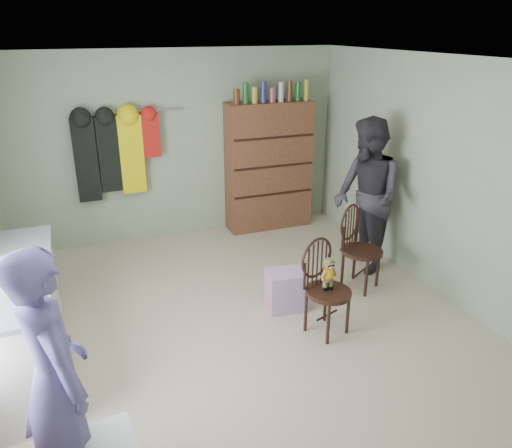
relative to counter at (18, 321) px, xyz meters
name	(u,v)px	position (x,y,z in m)	size (l,w,h in m)	color
ground_plane	(240,323)	(1.95, 0.00, -0.47)	(5.00, 5.00, 0.00)	beige
room_walls	(220,156)	(1.95, 0.53, 1.11)	(5.00, 5.00, 5.00)	#A1AE91
counter	(18,321)	(0.00, 0.00, 0.00)	(0.64, 1.86, 0.94)	silver
chair_front	(325,282)	(2.66, -0.40, 0.05)	(0.53, 0.53, 0.93)	black
chair_far	(358,244)	(3.42, 0.25, 0.04)	(0.58, 0.58, 0.96)	black
striped_bag	(286,290)	(2.50, 0.10, -0.26)	(0.39, 0.31, 0.42)	pink
person_left	(55,378)	(0.33, -1.39, 0.37)	(0.62, 0.40, 1.69)	#5D4F91
person_right	(367,196)	(3.75, 0.64, 0.44)	(0.88, 0.69, 1.82)	#2D2B33
dresser	(269,165)	(3.20, 2.30, 0.44)	(1.20, 0.39, 2.08)	brown
coat_rack	(115,154)	(1.12, 2.38, 0.78)	(1.42, 0.12, 1.09)	#99999E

